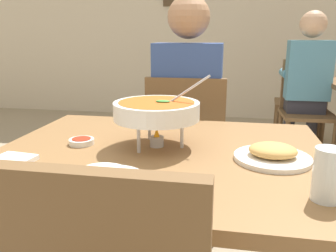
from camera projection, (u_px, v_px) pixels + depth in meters
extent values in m
cube|color=beige|center=(217.00, 5.00, 4.54)|extent=(10.00, 0.10, 3.00)
cube|color=brown|center=(160.00, 157.00, 1.18)|extent=(1.13, 0.93, 0.04)
cylinder|color=brown|center=(79.00, 191.00, 1.75)|extent=(0.07, 0.07, 0.69)
cylinder|color=brown|center=(287.00, 209.00, 1.57)|extent=(0.07, 0.07, 0.69)
cube|color=brown|center=(189.00, 152.00, 2.05)|extent=(0.44, 0.44, 0.03)
cube|color=brown|center=(185.00, 121.00, 1.80)|extent=(0.42, 0.04, 0.45)
cylinder|color=brown|center=(221.00, 177.00, 2.26)|extent=(0.04, 0.04, 0.42)
cylinder|color=brown|center=(164.00, 173.00, 2.32)|extent=(0.04, 0.04, 0.42)
cylinder|color=brown|center=(218.00, 204.00, 1.90)|extent=(0.04, 0.04, 0.42)
cylinder|color=brown|center=(151.00, 198.00, 1.96)|extent=(0.04, 0.04, 0.42)
cylinder|color=#2D2D38|center=(205.00, 184.00, 2.11)|extent=(0.10, 0.10, 0.45)
cylinder|color=#2D2D38|center=(173.00, 182.00, 2.14)|extent=(0.10, 0.10, 0.45)
cube|color=#2D2D38|center=(189.00, 141.00, 2.02)|extent=(0.32, 0.32, 0.12)
cube|color=#334C8C|center=(188.00, 91.00, 1.86)|extent=(0.36, 0.20, 0.50)
sphere|color=#A57756|center=(189.00, 17.00, 1.76)|extent=(0.22, 0.22, 0.22)
cylinder|color=#334C8C|center=(219.00, 95.00, 2.04)|extent=(0.08, 0.28, 0.08)
cylinder|color=#334C8C|center=(166.00, 93.00, 2.09)|extent=(0.08, 0.28, 0.08)
cylinder|color=silver|center=(182.00, 134.00, 1.20)|extent=(0.01, 0.01, 0.10)
cylinder|color=silver|center=(149.00, 127.00, 1.30)|extent=(0.01, 0.01, 0.10)
cylinder|color=silver|center=(139.00, 138.00, 1.15)|extent=(0.01, 0.01, 0.10)
torus|color=silver|center=(157.00, 119.00, 1.20)|extent=(0.21, 0.21, 0.01)
cylinder|color=#B2B2B7|center=(157.00, 141.00, 1.22)|extent=(0.05, 0.05, 0.04)
cone|color=orange|center=(157.00, 133.00, 1.22)|extent=(0.02, 0.02, 0.04)
cylinder|color=white|center=(157.00, 111.00, 1.20)|extent=(0.30, 0.30, 0.06)
cylinder|color=#B75119|center=(156.00, 104.00, 1.19)|extent=(0.26, 0.26, 0.01)
ellipsoid|color=#388433|center=(162.00, 101.00, 1.18)|extent=(0.05, 0.03, 0.01)
cylinder|color=silver|center=(183.00, 93.00, 1.18)|extent=(0.18, 0.01, 0.13)
cylinder|color=white|center=(103.00, 183.00, 0.90)|extent=(0.24, 0.24, 0.01)
ellipsoid|color=white|center=(103.00, 174.00, 0.90)|extent=(0.15, 0.13, 0.04)
cylinder|color=white|center=(272.00, 158.00, 1.09)|extent=(0.24, 0.24, 0.01)
ellipsoid|color=tan|center=(273.00, 150.00, 1.08)|extent=(0.15, 0.13, 0.04)
cylinder|color=white|center=(82.00, 142.00, 1.25)|extent=(0.09, 0.09, 0.02)
cylinder|color=maroon|center=(81.00, 139.00, 1.25)|extent=(0.07, 0.07, 0.01)
cube|color=white|center=(15.00, 159.00, 1.08)|extent=(0.13, 0.09, 0.02)
cube|color=silver|center=(14.00, 167.00, 1.03)|extent=(0.02, 0.17, 0.01)
cylinder|color=silver|center=(328.00, 175.00, 0.81)|extent=(0.07, 0.07, 0.13)
cylinder|color=#4C331E|center=(327.00, 183.00, 0.82)|extent=(0.06, 0.06, 0.08)
cylinder|color=brown|center=(321.00, 117.00, 3.36)|extent=(0.07, 0.07, 0.69)
cube|color=brown|center=(307.00, 115.00, 3.02)|extent=(0.45, 0.45, 0.03)
cube|color=brown|center=(305.00, 84.00, 3.15)|extent=(0.42, 0.05, 0.45)
cylinder|color=brown|center=(286.00, 145.00, 2.92)|extent=(0.04, 0.04, 0.42)
cylinder|color=brown|center=(334.00, 147.00, 2.86)|extent=(0.04, 0.04, 0.42)
cylinder|color=brown|center=(280.00, 133.00, 3.28)|extent=(0.04, 0.04, 0.42)
cylinder|color=brown|center=(322.00, 135.00, 3.23)|extent=(0.04, 0.04, 0.42)
cube|color=brown|center=(297.00, 103.00, 3.54)|extent=(0.48, 0.48, 0.03)
cube|color=brown|center=(321.00, 81.00, 3.42)|extent=(0.08, 0.42, 0.45)
cylinder|color=brown|center=(276.00, 119.00, 3.82)|extent=(0.04, 0.04, 0.42)
cylinder|color=brown|center=(276.00, 128.00, 3.47)|extent=(0.04, 0.04, 0.42)
cylinder|color=brown|center=(312.00, 121.00, 3.72)|extent=(0.04, 0.04, 0.42)
cylinder|color=brown|center=(317.00, 130.00, 3.37)|extent=(0.04, 0.04, 0.42)
cylinder|color=#2D2D38|center=(311.00, 134.00, 3.20)|extent=(0.10, 0.10, 0.45)
cylinder|color=#2D2D38|center=(288.00, 133.00, 3.23)|extent=(0.10, 0.10, 0.45)
cube|color=#2D2D38|center=(303.00, 104.00, 3.10)|extent=(0.32, 0.32, 0.12)
cube|color=teal|center=(309.00, 70.00, 2.95)|extent=(0.36, 0.20, 0.50)
sphere|color=tan|center=(313.00, 24.00, 2.85)|extent=(0.22, 0.22, 0.22)
cylinder|color=teal|center=(322.00, 74.00, 3.12)|extent=(0.08, 0.28, 0.08)
cylinder|color=teal|center=(285.00, 73.00, 3.18)|extent=(0.08, 0.28, 0.08)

